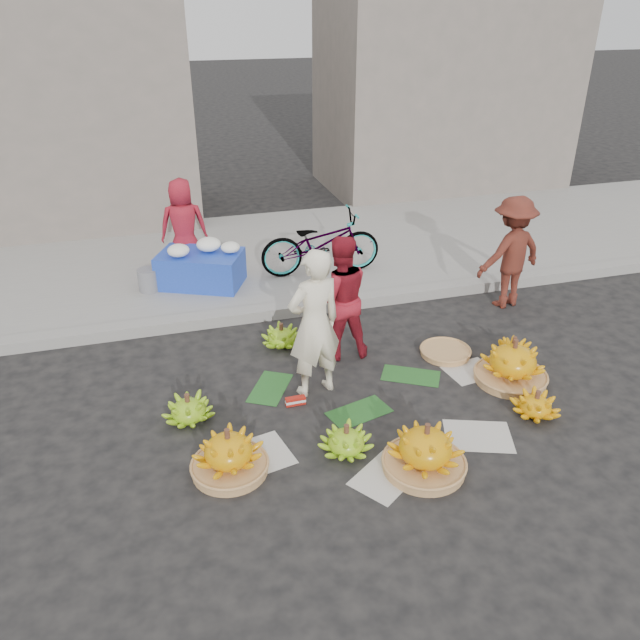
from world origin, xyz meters
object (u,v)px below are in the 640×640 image
object	(u,v)px
banana_bunch_4	(513,363)
vendor_cream	(314,324)
banana_bunch_0	(229,453)
bicycle	(321,243)
flower_table	(201,267)

from	to	relation	value
banana_bunch_4	vendor_cream	bearing A→B (deg)	169.13
banana_bunch_4	banana_bunch_0	bearing A→B (deg)	-169.08
banana_bunch_4	bicycle	distance (m)	3.55
banana_bunch_4	vendor_cream	size ratio (longest dim) A/B	0.55
banana_bunch_0	vendor_cream	bearing A→B (deg)	43.71
banana_bunch_4	bicycle	size ratio (longest dim) A/B	0.51
vendor_cream	flower_table	world-z (taller)	vendor_cream
banana_bunch_0	banana_bunch_4	distance (m)	3.33
vendor_cream	bicycle	world-z (taller)	vendor_cream
banana_bunch_4	vendor_cream	world-z (taller)	vendor_cream
banana_bunch_0	flower_table	bearing A→B (deg)	86.82
banana_bunch_0	bicycle	size ratio (longest dim) A/B	0.45
banana_bunch_0	flower_table	distance (m)	4.00
flower_table	bicycle	xyz separation A→B (m)	(1.77, -0.06, 0.20)
vendor_cream	banana_bunch_0	bearing A→B (deg)	30.73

